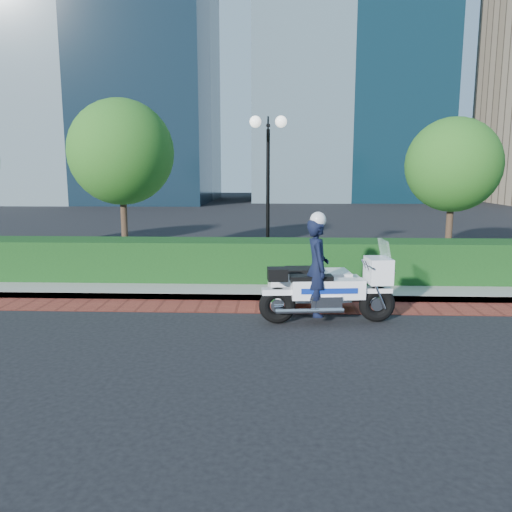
{
  "coord_description": "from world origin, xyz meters",
  "views": [
    {
      "loc": [
        1.23,
        -8.82,
        2.86
      ],
      "look_at": [
        0.79,
        2.13,
        1.0
      ],
      "focal_mm": 35.0,
      "sensor_mm": 36.0,
      "label": 1
    }
  ],
  "objects_px": {
    "police_motorcycle": "(319,281)",
    "tree_c": "(453,165)",
    "tree_b": "(121,152)",
    "lamppost": "(268,168)"
  },
  "relations": [
    {
      "from": "tree_b",
      "to": "tree_c",
      "type": "xyz_separation_m",
      "value": [
        10.0,
        -0.0,
        -0.39
      ]
    },
    {
      "from": "tree_b",
      "to": "police_motorcycle",
      "type": "distance_m",
      "value": 8.42
    },
    {
      "from": "lamppost",
      "to": "police_motorcycle",
      "type": "xyz_separation_m",
      "value": [
        1.08,
        -4.4,
        -2.23
      ]
    },
    {
      "from": "tree_c",
      "to": "police_motorcycle",
      "type": "relative_size",
      "value": 1.64
    },
    {
      "from": "lamppost",
      "to": "tree_c",
      "type": "xyz_separation_m",
      "value": [
        5.5,
        1.3,
        0.09
      ]
    },
    {
      "from": "tree_b",
      "to": "tree_c",
      "type": "distance_m",
      "value": 10.01
    },
    {
      "from": "lamppost",
      "to": "tree_b",
      "type": "bearing_deg",
      "value": 163.89
    },
    {
      "from": "police_motorcycle",
      "to": "tree_c",
      "type": "bearing_deg",
      "value": 46.67
    },
    {
      "from": "lamppost",
      "to": "police_motorcycle",
      "type": "relative_size",
      "value": 1.6
    },
    {
      "from": "lamppost",
      "to": "tree_c",
      "type": "bearing_deg",
      "value": 13.3
    }
  ]
}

